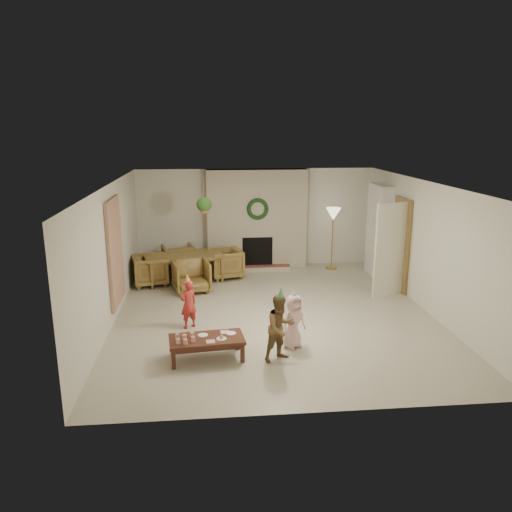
{
  "coord_description": "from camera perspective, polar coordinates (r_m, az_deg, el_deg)",
  "views": [
    {
      "loc": [
        -1.21,
        -8.96,
        3.5
      ],
      "look_at": [
        -0.3,
        0.4,
        1.05
      ],
      "focal_mm": 34.76,
      "sensor_mm": 36.0,
      "label": 1
    }
  ],
  "objects": [
    {
      "name": "dining_table",
      "position": [
        11.66,
        -8.21,
        -1.42
      ],
      "size": [
        1.97,
        1.38,
        0.63
      ],
      "primitive_type": "imported",
      "rotation": [
        0.0,
        0.0,
        0.23
      ],
      "color": "brown",
      "rests_on": "floor"
    },
    {
      "name": "cup_f",
      "position": [
        7.81,
        -7.35,
        -8.96
      ],
      "size": [
        0.07,
        0.07,
        0.08
      ],
      "primitive_type": "cylinder",
      "rotation": [
        0.0,
        0.0,
        0.11
      ],
      "color": "white",
      "rests_on": "coffee_table_top"
    },
    {
      "name": "wall_right",
      "position": [
        10.15,
        19.11,
        0.98
      ],
      "size": [
        0.0,
        7.0,
        7.0
      ],
      "primitive_type": "plane",
      "rotation": [
        1.57,
        0.0,
        -1.57
      ],
      "color": "silver",
      "rests_on": "floor"
    },
    {
      "name": "coffee_leg_bl",
      "position": [
        8.05,
        -9.61,
        -10.22
      ],
      "size": [
        0.07,
        0.07,
        0.3
      ],
      "primitive_type": "cube",
      "rotation": [
        0.0,
        0.0,
        0.11
      ],
      "color": "#4A2518",
      "rests_on": "floor"
    },
    {
      "name": "door_leaf",
      "position": [
        10.78,
        15.19,
        0.67
      ],
      "size": [
        0.77,
        0.32,
        2.0
      ],
      "primitive_type": "cube",
      "rotation": [
        0.0,
        0.0,
        -1.22
      ],
      "color": "beige",
      "rests_on": "floor"
    },
    {
      "name": "floor_lamp_base",
      "position": [
        12.84,
        8.65,
        -1.33
      ],
      "size": [
        0.29,
        0.29,
        0.03
      ],
      "primitive_type": "cylinder",
      "color": "gold",
      "rests_on": "floor"
    },
    {
      "name": "fireplace_firebox",
      "position": [
        12.52,
        0.17,
        0.49
      ],
      "size": [
        0.75,
        0.12,
        0.75
      ],
      "primitive_type": "cube",
      "color": "black",
      "rests_on": "floor"
    },
    {
      "name": "food_scoop",
      "position": [
        7.7,
        -4.0,
        -9.23
      ],
      "size": [
        0.07,
        0.07,
        0.06
      ],
      "primitive_type": "sphere",
      "rotation": [
        0.0,
        0.0,
        0.11
      ],
      "color": "tan",
      "rests_on": "plate_b"
    },
    {
      "name": "coffee_table_apron",
      "position": [
        7.81,
        -5.7,
        -9.93
      ],
      "size": [
        1.11,
        0.6,
        0.07
      ],
      "primitive_type": "cube",
      "rotation": [
        0.0,
        0.0,
        0.11
      ],
      "color": "#4A2518",
      "rests_on": "floor"
    },
    {
      "name": "books_row_upper",
      "position": [
        12.05,
        14.02,
        4.02
      ],
      "size": [
        0.2,
        0.36,
        0.22
      ],
      "primitive_type": "cube",
      "color": "#C28829",
      "rests_on": "bookshelf_shelf_c"
    },
    {
      "name": "dining_chair_far",
      "position": [
        12.39,
        -8.9,
        -0.33
      ],
      "size": [
        0.9,
        0.91,
        0.69
      ],
      "primitive_type": "imported",
      "rotation": [
        0.0,
        0.0,
        3.37
      ],
      "color": "brown",
      "rests_on": "floor"
    },
    {
      "name": "napkin_right",
      "position": [
        7.95,
        -3.61,
        -8.71
      ],
      "size": [
        0.15,
        0.15,
        0.01
      ],
      "primitive_type": "cube",
      "rotation": [
        0.0,
        0.0,
        0.11
      ],
      "color": "#DDA3A9",
      "rests_on": "coffee_table_top"
    },
    {
      "name": "dining_chair_near",
      "position": [
        10.91,
        -7.44,
        -2.34
      ],
      "size": [
        0.9,
        0.91,
        0.69
      ],
      "primitive_type": "imported",
      "rotation": [
        0.0,
        0.0,
        0.23
      ],
      "color": "brown",
      "rests_on": "floor"
    },
    {
      "name": "cup_b",
      "position": [
        7.78,
        -9.04,
        -9.14
      ],
      "size": [
        0.07,
        0.07,
        0.08
      ],
      "primitive_type": "cylinder",
      "rotation": [
        0.0,
        0.0,
        0.11
      ],
      "color": "white",
      "rests_on": "coffee_table_top"
    },
    {
      "name": "party_hat_pink",
      "position": [
        7.95,
        4.4,
        -4.24
      ],
      "size": [
        0.15,
        0.15,
        0.16
      ],
      "primitive_type": "cone",
      "rotation": [
        0.0,
        0.0,
        0.36
      ],
      "color": "silver",
      "rests_on": "child_pink"
    },
    {
      "name": "cup_e",
      "position": [
        7.65,
        -7.24,
        -9.48
      ],
      "size": [
        0.07,
        0.07,
        0.08
      ],
      "primitive_type": "cylinder",
      "rotation": [
        0.0,
        0.0,
        0.11
      ],
      "color": "white",
      "rests_on": "coffee_table_top"
    },
    {
      "name": "party_hat_red",
      "position": [
        8.79,
        -7.89,
        -2.58
      ],
      "size": [
        0.14,
        0.14,
        0.17
      ],
      "primitive_type": "cone",
      "rotation": [
        0.0,
        0.0,
        0.21
      ],
      "color": "#E1BE4B",
      "rests_on": "child_red"
    },
    {
      "name": "wall_back",
      "position": [
        12.72,
        -0.0,
        4.4
      ],
      "size": [
        7.0,
        0.0,
        7.0
      ],
      "primitive_type": "plane",
      "rotation": [
        1.57,
        0.0,
        0.0
      ],
      "color": "silver",
      "rests_on": "floor"
    },
    {
      "name": "floor_lamp_post",
      "position": [
        12.66,
        8.77,
        1.78
      ],
      "size": [
        0.03,
        0.03,
        1.4
      ],
      "primitive_type": "cylinder",
      "color": "gold",
      "rests_on": "floor"
    },
    {
      "name": "fireplace_wreath",
      "position": [
        12.25,
        0.19,
        5.43
      ],
      "size": [
        0.54,
        0.1,
        0.54
      ],
      "primitive_type": "torus",
      "rotation": [
        1.57,
        0.0,
        0.0
      ],
      "color": "#153819",
      "rests_on": "fireplace_mass"
    },
    {
      "name": "books_row_lower",
      "position": [
        12.17,
        13.87,
        0.32
      ],
      "size": [
        0.2,
        0.4,
        0.24
      ],
      "primitive_type": "cube",
      "color": "maroon",
      "rests_on": "bookshelf_shelf_a"
    },
    {
      "name": "bookshelf_shelf_b",
      "position": [
        12.25,
        13.81,
        1.67
      ],
      "size": [
        0.3,
        0.92,
        0.03
      ],
      "primitive_type": "cube",
      "color": "white",
      "rests_on": "bookshelf_carcass"
    },
    {
      "name": "wall_left",
      "position": [
        9.41,
        -16.34,
        0.17
      ],
      "size": [
        0.0,
        7.0,
        7.0
      ],
      "primitive_type": "plane",
      "rotation": [
        1.57,
        0.0,
        1.57
      ],
      "color": "silver",
      "rests_on": "floor"
    },
    {
      "name": "hanging_plant_foliage",
      "position": [
        10.58,
        -6.01,
        5.93
      ],
      "size": [
        0.32,
        0.32,
        0.32
      ],
      "primitive_type": "sphere",
      "color": "#224918",
      "rests_on": "hanging_plant_pot"
    },
    {
      "name": "door_frame",
      "position": [
        11.26,
        16.34,
        1.27
      ],
      "size": [
        0.05,
        0.86,
        2.04
      ],
      "primitive_type": "cube",
      "color": "brown",
      "rests_on": "floor"
    },
    {
      "name": "bookshelf_shelf_d",
      "position": [
        12.1,
        14.03,
        5.37
      ],
      "size": [
        0.3,
        0.92,
        0.03
      ],
      "primitive_type": "cube",
      "color": "white",
      "rests_on": "bookshelf_carcass"
    },
    {
      "name": "party_hat_plaid",
      "position": [
        7.46,
        2.88,
        -4.25
      ],
      "size": [
        0.14,
        0.14,
        0.17
      ],
      "primitive_type": "cone",
      "rotation": [
        0.0,
        0.0,
        0.12
      ],
      "color": "#45A35C",
      "rests_on": "child_plaid"
    },
    {
      "name": "ceiling",
      "position": [
        9.1,
        2.15,
        8.28
      ],
      "size": [
        7.0,
        7.0,
        0.0
      ],
      "primitive_type": "plane",
      "rotation": [
        3.14,
        0.0,
        0.0
      ],
      "color": "white",
      "rests_on": "wall_back"
    },
    {
      "name": "coffee_leg_br",
      "position": [
        8.13,
        -2.16,
        -9.73
      ],
      "size": [
        0.07,
        0.07,
        0.3
      ],
      "primitive_type": "cube",
      "rotation": [
        0.0,
        0.0,
        0.11
      ],
      "color": "#4A2518",
      "rests_on": "floor"
    },
    {
      "name": "dining_chair_left",
      "position": [
        11.54,
        -12.05,
        -1.59
      ],
      "size": [
        0.91,
        0.9,
        0.69
      ],
      "primitive_type": "imported",
      "rotation": [
        0.0,
        0.0,
        1.8
      ],
      "color": "brown",
      "rests_on": "floor"
    },
    {
      "name": "cup_d",
      "position": [
        7.74,
        -8.23,
        -9.22
      ],
      "size": [
        0.07,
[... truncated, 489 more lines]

